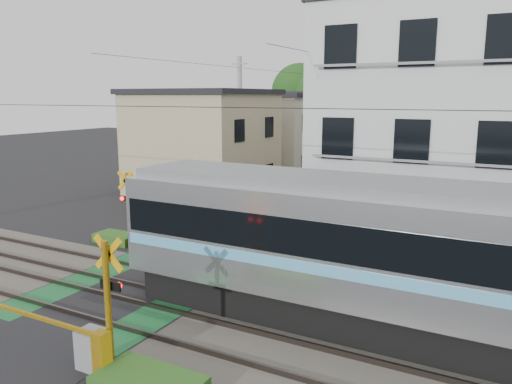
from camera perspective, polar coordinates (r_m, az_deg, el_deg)
The scene contains 11 objects.
ground at distance 16.10m, azimuth -14.84°, elevation -11.02°, with size 120.00×120.00×0.00m, color black.
track_bed at distance 16.08m, azimuth -14.85°, elevation -10.89°, with size 120.00×120.00×0.14m.
crossing_signal_near at distance 11.78m, azimuth -17.99°, elevation -15.87°, with size 4.74×0.65×3.09m.
crossing_signal_far at distance 20.09m, azimuth -13.26°, elevation -4.38°, with size 4.74×0.65×3.09m.
apartment_block at distance 20.40m, azimuth 23.04°, elevation 6.53°, with size 10.20×8.36×9.30m.
houses_row at distance 38.17m, azimuth 12.87°, elevation 6.65°, with size 22.07×31.35×6.80m.
tree_hill at distance 59.55m, azimuth 18.73°, elevation 10.17°, with size 40.00×13.61×11.47m.
catenary at distance 11.88m, azimuth 6.06°, elevation 0.09°, with size 60.00×5.04×7.00m.
utility_poles at distance 35.72m, azimuth 9.63°, elevation 7.84°, with size 7.90×42.00×8.00m.
pedestrian at distance 44.17m, azimuth 13.33°, elevation 4.09°, with size 0.64×0.42×1.75m, color #2D2C37.
weed_patches at distance 14.89m, azimuth -10.05°, elevation -11.89°, with size 10.25×8.80×0.40m.
Camera 1 is at (10.39, -10.78, 5.92)m, focal length 35.00 mm.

